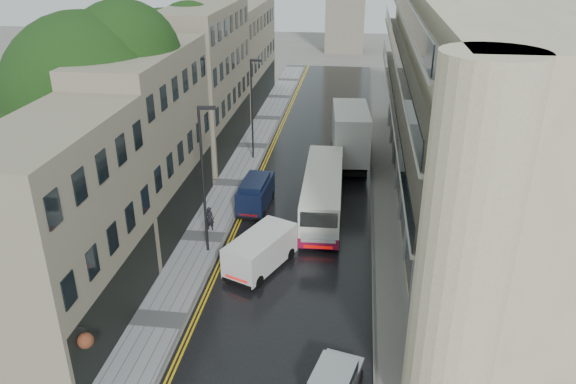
% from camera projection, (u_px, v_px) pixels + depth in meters
% --- Properties ---
extents(road, '(9.00, 85.00, 0.02)m').
position_uv_depth(road, '(310.00, 188.00, 41.62)').
color(road, black).
rests_on(road, ground).
extents(left_sidewalk, '(2.70, 85.00, 0.12)m').
position_uv_depth(left_sidewalk, '(233.00, 183.00, 42.28)').
color(left_sidewalk, gray).
rests_on(left_sidewalk, ground).
extents(right_sidewalk, '(1.80, 85.00, 0.12)m').
position_uv_depth(right_sidewalk, '(384.00, 191.00, 40.98)').
color(right_sidewalk, slate).
rests_on(right_sidewalk, ground).
extents(old_shop_row, '(4.50, 56.00, 12.00)m').
position_uv_depth(old_shop_row, '(190.00, 96.00, 42.46)').
color(old_shop_row, gray).
rests_on(old_shop_row, ground).
extents(modern_block, '(8.00, 40.00, 14.00)m').
position_uv_depth(modern_block, '(469.00, 107.00, 36.16)').
color(modern_block, beige).
rests_on(modern_block, ground).
extents(tree_near, '(10.56, 10.56, 13.89)m').
position_uv_depth(tree_near, '(92.00, 122.00, 33.41)').
color(tree_near, black).
rests_on(tree_near, ground).
extents(tree_far, '(9.24, 9.24, 12.46)m').
position_uv_depth(tree_far, '(168.00, 82.00, 45.38)').
color(tree_far, black).
rests_on(tree_far, ground).
extents(cream_bus, '(2.68, 10.69, 2.90)m').
position_uv_depth(cream_bus, '(302.00, 213.00, 34.71)').
color(cream_bus, silver).
rests_on(cream_bus, road).
extents(white_lorry, '(3.43, 9.23, 4.75)m').
position_uv_depth(white_lorry, '(335.00, 143.00, 43.56)').
color(white_lorry, silver).
rests_on(white_lorry, road).
extents(white_van, '(3.73, 5.12, 2.13)m').
position_uv_depth(white_van, '(230.00, 261.00, 30.35)').
color(white_van, silver).
rests_on(white_van, road).
extents(navy_van, '(1.98, 4.49, 2.25)m').
position_uv_depth(navy_van, '(238.00, 201.00, 36.98)').
color(navy_van, black).
rests_on(navy_van, road).
extents(pedestrian, '(0.61, 0.44, 1.59)m').
position_uv_depth(pedestrian, '(210.00, 218.00, 35.21)').
color(pedestrian, black).
rests_on(pedestrian, left_sidewalk).
extents(lamp_post_near, '(1.00, 0.34, 8.75)m').
position_uv_depth(lamp_post_near, '(203.00, 182.00, 31.43)').
color(lamp_post_near, black).
rests_on(lamp_post_near, left_sidewalk).
extents(lamp_post_far, '(0.92, 0.20, 8.15)m').
position_uv_depth(lamp_post_far, '(252.00, 110.00, 45.32)').
color(lamp_post_far, black).
rests_on(lamp_post_far, left_sidewalk).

